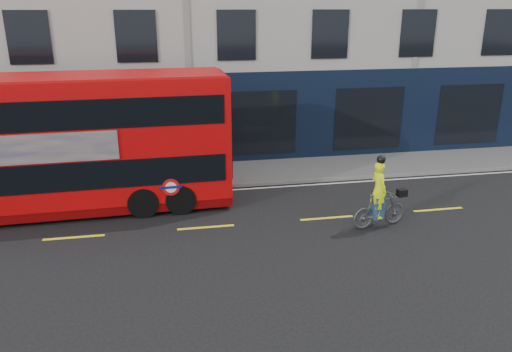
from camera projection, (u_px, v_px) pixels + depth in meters
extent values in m
plane|color=black|center=(210.00, 249.00, 14.39)|extent=(120.00, 120.00, 0.00)
cube|color=slate|center=(195.00, 175.00, 20.42)|extent=(60.00, 3.00, 0.12)
cube|color=slate|center=(198.00, 188.00, 19.02)|extent=(60.00, 0.12, 0.13)
cube|color=black|center=(191.00, 121.00, 21.16)|extent=(50.00, 0.08, 4.00)
cube|color=silver|center=(198.00, 192.00, 18.76)|extent=(58.00, 0.10, 0.01)
cube|color=#C30709|center=(56.00, 140.00, 16.32)|extent=(11.35, 2.92, 4.05)
cube|color=#610304|center=(64.00, 202.00, 17.02)|extent=(11.35, 2.87, 0.31)
cube|color=black|center=(59.00, 166.00, 16.61)|extent=(10.90, 2.95, 0.92)
cube|color=black|center=(51.00, 108.00, 15.98)|extent=(10.90, 2.95, 0.92)
cube|color=#A10B0C|center=(47.00, 77.00, 15.65)|extent=(11.12, 2.81, 0.08)
cube|color=black|center=(227.00, 156.00, 17.75)|extent=(0.11, 2.31, 0.92)
cube|color=black|center=(226.00, 101.00, 17.12)|extent=(0.11, 2.31, 0.92)
cube|color=tan|center=(12.00, 150.00, 14.87)|extent=(6.15, 0.24, 0.92)
cylinder|color=red|center=(171.00, 187.00, 16.30)|extent=(0.57, 0.04, 0.57)
cylinder|color=white|center=(171.00, 187.00, 16.30)|extent=(0.37, 0.03, 0.37)
cube|color=#0C1459|center=(171.00, 187.00, 16.29)|extent=(0.72, 0.04, 0.09)
cylinder|color=black|center=(178.00, 188.00, 17.74)|extent=(1.11, 2.64, 1.02)
cylinder|color=black|center=(143.00, 190.00, 17.50)|extent=(1.11, 2.64, 1.02)
imported|color=#4B4F51|center=(380.00, 210.00, 15.69)|extent=(1.93, 0.86, 1.12)
imported|color=#C8E30A|center=(379.00, 190.00, 15.43)|extent=(0.54, 0.72, 1.79)
cube|color=black|center=(402.00, 193.00, 15.80)|extent=(0.33, 0.28, 0.23)
cube|color=navy|center=(377.00, 207.00, 15.62)|extent=(0.38, 0.44, 0.72)
sphere|color=black|center=(381.00, 160.00, 15.11)|extent=(0.27, 0.27, 0.27)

